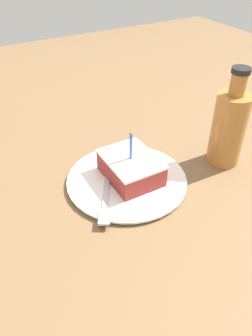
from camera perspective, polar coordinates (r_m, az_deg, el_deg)
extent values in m
cube|color=brown|center=(0.80, 0.79, -3.35)|extent=(2.40, 2.40, 0.04)
cylinder|color=white|center=(0.78, 0.00, -1.96)|extent=(0.27, 0.27, 0.01)
cylinder|color=white|center=(0.78, 0.00, -1.82)|extent=(0.28, 0.28, 0.00)
cube|color=#99332D|center=(0.76, 0.79, -0.22)|extent=(0.11, 0.14, 0.05)
cube|color=silver|center=(0.74, 0.80, 1.45)|extent=(0.11, 0.14, 0.01)
cylinder|color=#4C72E0|center=(0.72, 0.83, 3.76)|extent=(0.01, 0.01, 0.07)
cone|color=yellow|center=(0.70, 0.86, 6.44)|extent=(0.01, 0.01, 0.01)
cube|color=#B2B2B7|center=(0.75, -3.32, -3.00)|extent=(0.09, 0.14, 0.01)
cube|color=#B2B2B7|center=(0.68, -3.78, -8.47)|extent=(0.04, 0.05, 0.01)
cylinder|color=#B27233|center=(0.84, 17.36, 6.35)|extent=(0.08, 0.08, 0.18)
cylinder|color=#B27233|center=(0.79, 18.96, 13.63)|extent=(0.04, 0.04, 0.05)
cylinder|color=black|center=(0.77, 19.44, 15.75)|extent=(0.04, 0.04, 0.01)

